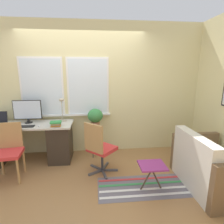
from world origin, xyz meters
TOP-DOWN VIEW (x-y plane):
  - ground_plane at (0.00, 0.00)m, footprint 14.00×14.00m
  - wall_back_with_window at (-0.02, 0.70)m, footprint 9.00×0.12m
  - wall_right_with_picture at (2.49, -0.00)m, footprint 0.08×9.00m
  - desk at (-1.07, 0.31)m, footprint 1.71×0.62m
  - monitor at (-1.05, 0.41)m, footprint 0.52×0.14m
  - keyboard at (-1.03, 0.14)m, footprint 0.33×0.11m
  - mouse at (-0.77, 0.11)m, footprint 0.04×0.06m
  - desk_lamp at (-0.42, 0.48)m, footprint 0.15×0.15m
  - book_stack at (-0.48, 0.13)m, footprint 0.21×0.17m
  - desk_chair_wooden at (-1.16, -0.23)m, footprint 0.44×0.45m
  - office_chair_swivel at (0.29, -0.25)m, footprint 0.57×0.57m
  - couch_loveseat at (1.95, -0.78)m, footprint 0.82×1.15m
  - plant_stand at (0.23, 0.41)m, footprint 0.28×0.28m
  - potted_plant at (0.23, 0.41)m, footprint 0.30×0.30m
  - floor_rug_striped at (1.03, -0.71)m, footprint 1.56×0.59m
  - folding_stool at (1.04, -0.77)m, footprint 0.38×0.32m

SIDE VIEW (x-z plane):
  - ground_plane at x=0.00m, z-range 0.00..0.00m
  - floor_rug_striped at x=1.03m, z-range 0.00..0.01m
  - couch_loveseat at x=1.95m, z-range -0.12..0.71m
  - folding_stool at x=1.04m, z-range 0.16..0.56m
  - desk at x=-1.07m, z-range 0.02..0.77m
  - office_chair_swivel at x=0.29m, z-range 0.01..0.92m
  - desk_chair_wooden at x=-1.16m, z-range 0.03..0.93m
  - plant_stand at x=0.23m, z-range 0.24..0.83m
  - keyboard at x=-1.03m, z-range 0.75..0.77m
  - mouse at x=-0.77m, z-range 0.75..0.78m
  - book_stack at x=-0.48m, z-range 0.75..0.84m
  - potted_plant at x=0.23m, z-range 0.63..1.03m
  - monitor at x=-1.05m, z-range 0.77..1.21m
  - desk_lamp at x=-0.42m, z-range 0.82..1.28m
  - wall_back_with_window at x=-0.02m, z-range 0.00..2.70m
  - wall_right_with_picture at x=2.49m, z-range 0.00..2.70m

